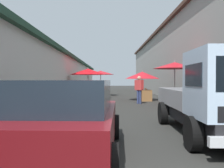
% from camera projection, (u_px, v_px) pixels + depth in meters
% --- Properties ---
extents(ground, '(90.00, 90.00, 0.00)m').
position_uv_depth(ground, '(122.00, 102.00, 15.71)').
color(ground, '#282826').
extents(building_left_whitewash, '(49.80, 7.50, 3.45)m').
position_uv_depth(building_left_whitewash, '(21.00, 76.00, 17.86)').
color(building_left_whitewash, silver).
rests_on(building_left_whitewash, ground).
extents(building_right_concrete, '(49.80, 7.50, 6.20)m').
position_uv_depth(building_right_concrete, '(219.00, 58.00, 17.97)').
color(building_right_concrete, gray).
rests_on(building_right_concrete, ground).
extents(fruit_stall_near_left, '(2.26, 2.26, 2.47)m').
position_uv_depth(fruit_stall_near_left, '(175.00, 72.00, 12.78)').
color(fruit_stall_near_left, '#9E9EA3').
rests_on(fruit_stall_near_left, ground).
extents(fruit_stall_far_left, '(2.46, 2.46, 2.36)m').
position_uv_depth(fruit_stall_far_left, '(100.00, 76.00, 21.97)').
color(fruit_stall_far_left, '#9E9EA3').
rests_on(fruit_stall_far_left, ground).
extents(fruit_stall_far_right, '(2.42, 2.42, 2.11)m').
position_uv_depth(fruit_stall_far_right, '(143.00, 78.00, 16.96)').
color(fruit_stall_far_right, '#9E9EA3').
rests_on(fruit_stall_far_right, ground).
extents(fruit_stall_mid_lane, '(2.68, 2.68, 2.39)m').
position_uv_depth(fruit_stall_mid_lane, '(88.00, 74.00, 18.26)').
color(fruit_stall_mid_lane, '#9E9EA3').
rests_on(fruit_stall_mid_lane, ground).
extents(hatchback_car, '(3.97, 2.04, 1.45)m').
position_uv_depth(hatchback_car, '(69.00, 118.00, 4.61)').
color(hatchback_car, '#600F14').
rests_on(hatchback_car, ground).
extents(delivery_truck, '(4.95, 2.05, 2.08)m').
position_uv_depth(delivery_truck, '(221.00, 98.00, 5.61)').
color(delivery_truck, black).
rests_on(delivery_truck, ground).
extents(vendor_by_crates, '(0.47, 0.52, 1.69)m').
position_uv_depth(vendor_by_crates, '(139.00, 88.00, 14.80)').
color(vendor_by_crates, navy).
rests_on(vendor_by_crates, ground).
extents(parked_scooter, '(1.65, 0.65, 1.14)m').
position_uv_depth(parked_scooter, '(92.00, 102.00, 10.81)').
color(parked_scooter, black).
rests_on(parked_scooter, ground).
extents(plastic_stool, '(0.30, 0.30, 0.43)m').
position_uv_depth(plastic_stool, '(66.00, 122.00, 6.45)').
color(plastic_stool, '#1E8C3F').
rests_on(plastic_stool, ground).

